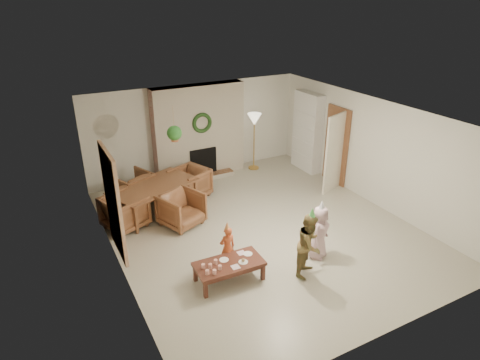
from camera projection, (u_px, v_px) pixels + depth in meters
floor at (261, 228)px, 9.01m from camera, size 7.00×7.00×0.00m
ceiling at (264, 116)px, 7.98m from camera, size 7.00×7.00×0.00m
wall_back at (196, 130)px, 11.31m from camera, size 7.00×0.00×7.00m
wall_front at (393, 266)px, 5.68m from camera, size 7.00×0.00×7.00m
wall_left at (113, 208)px, 7.21m from camera, size 0.00×7.00×7.00m
wall_right at (372, 151)px, 9.78m from camera, size 0.00×7.00×7.00m
fireplace_mass at (199, 132)px, 11.15m from camera, size 2.50×0.40×2.50m
fireplace_hearth at (206, 177)px, 11.36m from camera, size 1.60×0.30×0.12m
fireplace_firebox at (203, 162)px, 11.34m from camera, size 0.75×0.12×0.75m
fireplace_wreath at (202, 123)px, 10.84m from camera, size 0.54×0.10×0.54m
floor_lamp_base at (254, 168)px, 12.07m from camera, size 0.30×0.30×0.03m
floor_lamp_post at (254, 143)px, 11.77m from camera, size 0.03×0.03×1.46m
floor_lamp_shade at (254, 119)px, 11.48m from camera, size 0.39×0.39×0.32m
bookshelf_carcass at (307, 132)px, 11.62m from camera, size 0.30×1.00×2.20m
bookshelf_shelf_a at (305, 154)px, 11.88m from camera, size 0.30×0.92×0.03m
bookshelf_shelf_b at (306, 140)px, 11.72m from camera, size 0.30×0.92×0.03m
bookshelf_shelf_c at (307, 127)px, 11.55m from camera, size 0.30×0.92×0.03m
bookshelf_shelf_d at (308, 113)px, 11.39m from camera, size 0.30×0.92×0.03m
books_row_lower at (308, 151)px, 11.69m from camera, size 0.20×0.40×0.24m
books_row_mid at (305, 135)px, 11.69m from camera, size 0.20×0.44×0.24m
books_row_upper at (309, 123)px, 11.41m from camera, size 0.20×0.36×0.22m
door_frame at (336, 146)px, 10.82m from camera, size 0.05×0.86×2.04m
door_leaf at (334, 153)px, 10.36m from camera, size 0.77×0.32×2.00m
curtain_panel at (113, 203)px, 7.39m from camera, size 0.06×1.20×2.00m
dining_table at (156, 199)px, 9.52m from camera, size 2.20×1.73×0.68m
dining_chair_near at (181, 209)px, 9.01m from camera, size 1.05×1.07×0.75m
dining_chair_far at (133, 188)px, 10.00m from camera, size 1.05×1.07×0.75m
dining_chair_left at (125, 212)px, 8.91m from camera, size 1.07×1.05×0.75m
dining_chair_right at (190, 183)px, 10.25m from camera, size 1.07×1.05×0.75m
hanging_plant_cord at (174, 123)px, 8.78m from camera, size 0.01×0.01×0.70m
hanging_plant_pot at (175, 138)px, 8.92m from camera, size 0.16×0.16×0.12m
hanging_plant_foliage at (174, 133)px, 8.87m from camera, size 0.32×0.32×0.32m
coffee_table_top at (229, 264)px, 7.26m from camera, size 1.22×0.64×0.06m
coffee_table_apron at (229, 267)px, 7.29m from camera, size 1.12×0.54×0.07m
coffee_leg_fl at (206, 290)px, 6.92m from camera, size 0.07×0.07×0.31m
coffee_leg_fr at (263, 272)px, 7.35m from camera, size 0.07×0.07×0.31m
coffee_leg_bl at (195, 273)px, 7.32m from camera, size 0.07×0.07×0.31m
coffee_leg_br at (250, 257)px, 7.75m from camera, size 0.07×0.07×0.31m
cup_a at (207, 272)px, 6.93m from camera, size 0.07×0.07×0.08m
cup_b at (203, 266)px, 7.08m from camera, size 0.07×0.07×0.08m
cup_c at (215, 272)px, 6.94m from camera, size 0.07×0.07×0.08m
cup_d at (210, 266)px, 7.09m from camera, size 0.07×0.07×0.08m
cup_e at (220, 267)px, 7.05m from camera, size 0.07×0.07×0.08m
cup_f at (216, 262)px, 7.20m from camera, size 0.07×0.07×0.08m
plate_a at (224, 260)px, 7.32m from camera, size 0.17×0.17×0.01m
plate_b at (243, 262)px, 7.26m from camera, size 0.17×0.17×0.01m
plate_c at (248, 254)px, 7.49m from camera, size 0.17×0.17×0.01m
food_scoop at (243, 260)px, 7.25m from camera, size 0.07×0.07×0.06m
napkin_left at (235, 267)px, 7.13m from camera, size 0.14×0.14×0.01m
napkin_right at (241, 253)px, 7.51m from camera, size 0.14×0.14×0.01m
child_red at (227, 248)px, 7.57m from camera, size 0.31×0.20×0.85m
party_hat_red at (227, 226)px, 7.38m from camera, size 0.15×0.15×0.16m
child_plaid at (310, 245)px, 7.35m from camera, size 0.73×0.70×1.19m
party_hat_plaid at (312, 213)px, 7.09m from camera, size 0.17×0.17×0.19m
child_pink at (319, 232)px, 7.85m from camera, size 0.62×0.56×1.07m
party_hat_pink at (322, 205)px, 7.61m from camera, size 0.18×0.18×0.19m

